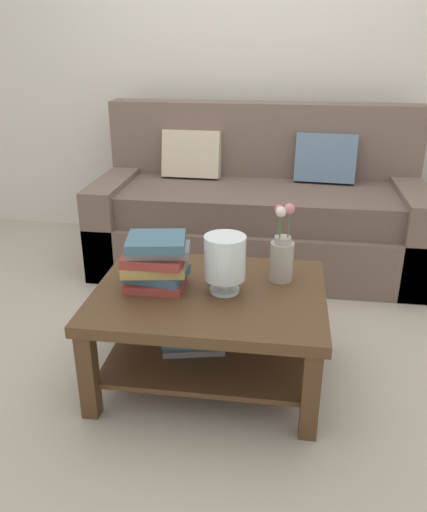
{
  "coord_description": "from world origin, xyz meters",
  "views": [
    {
      "loc": [
        0.31,
        -2.41,
        1.49
      ],
      "look_at": [
        -0.0,
        -0.24,
        0.55
      ],
      "focal_mm": 36.57,
      "sensor_mm": 36.0,
      "label": 1
    }
  ],
  "objects_px": {
    "couch": "(258,212)",
    "coffee_table": "(208,316)",
    "glass_hurricane_vase": "(225,259)",
    "book_stack_main": "(156,262)",
    "flower_pitcher": "(282,254)"
  },
  "relations": [
    {
      "from": "couch",
      "to": "glass_hurricane_vase",
      "type": "relative_size",
      "value": 8.37
    },
    {
      "from": "couch",
      "to": "coffee_table",
      "type": "xyz_separation_m",
      "value": [
        -0.14,
        -1.38,
        -0.04
      ]
    },
    {
      "from": "flower_pitcher",
      "to": "glass_hurricane_vase",
      "type": "bearing_deg",
      "value": -147.61
    },
    {
      "from": "flower_pitcher",
      "to": "couch",
      "type": "bearing_deg",
      "value": 98.06
    },
    {
      "from": "book_stack_main",
      "to": "glass_hurricane_vase",
      "type": "xyz_separation_m",
      "value": [
        0.3,
        -0.0,
        0.03
      ]
    },
    {
      "from": "book_stack_main",
      "to": "flower_pitcher",
      "type": "distance_m",
      "value": 0.56
    },
    {
      "from": "coffee_table",
      "to": "book_stack_main",
      "type": "bearing_deg",
      "value": 179.94
    },
    {
      "from": "couch",
      "to": "glass_hurricane_vase",
      "type": "distance_m",
      "value": 1.41
    },
    {
      "from": "coffee_table",
      "to": "glass_hurricane_vase",
      "type": "height_order",
      "value": "glass_hurricane_vase"
    },
    {
      "from": "coffee_table",
      "to": "glass_hurricane_vase",
      "type": "bearing_deg",
      "value": -1.6
    },
    {
      "from": "glass_hurricane_vase",
      "to": "coffee_table",
      "type": "bearing_deg",
      "value": 178.4
    },
    {
      "from": "couch",
      "to": "flower_pitcher",
      "type": "height_order",
      "value": "couch"
    },
    {
      "from": "couch",
      "to": "flower_pitcher",
      "type": "bearing_deg",
      "value": -81.94
    },
    {
      "from": "coffee_table",
      "to": "book_stack_main",
      "type": "relative_size",
      "value": 3.16
    },
    {
      "from": "book_stack_main",
      "to": "flower_pitcher",
      "type": "xyz_separation_m",
      "value": [
        0.54,
        0.15,
        0.0
      ]
    }
  ]
}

